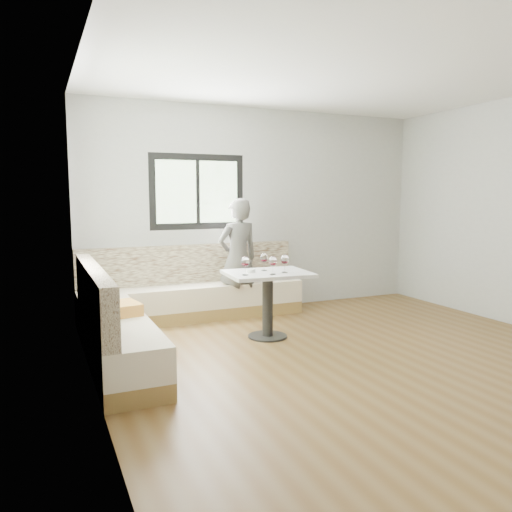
{
  "coord_description": "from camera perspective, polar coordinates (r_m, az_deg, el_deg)",
  "views": [
    {
      "loc": [
        -2.89,
        -3.94,
        1.61
      ],
      "look_at": [
        -0.64,
        1.17,
        0.93
      ],
      "focal_mm": 35.0,
      "sensor_mm": 36.0,
      "label": 1
    }
  ],
  "objects": [
    {
      "name": "olive_ramekin",
      "position": [
        5.56,
        -0.58,
        -1.66
      ],
      "size": [
        0.1,
        0.1,
        0.04
      ],
      "color": "white",
      "rests_on": "table"
    },
    {
      "name": "wine_glass_b",
      "position": [
        5.38,
        1.92,
        -0.65
      ],
      "size": [
        0.09,
        0.09,
        0.2
      ],
      "color": "white",
      "rests_on": "table"
    },
    {
      "name": "banquette",
      "position": [
        5.86,
        -10.49,
        -5.72
      ],
      "size": [
        2.9,
        2.8,
        0.95
      ],
      "color": "brown",
      "rests_on": "ground"
    },
    {
      "name": "person",
      "position": [
        6.54,
        -2.08,
        -0.27
      ],
      "size": [
        0.61,
        0.44,
        1.57
      ],
      "primitive_type": "imported",
      "rotation": [
        0.0,
        0.0,
        3.27
      ],
      "color": "#54524E",
      "rests_on": "ground"
    },
    {
      "name": "wine_glass_c",
      "position": [
        5.53,
        3.32,
        -0.46
      ],
      "size": [
        0.09,
        0.09,
        0.2
      ],
      "color": "white",
      "rests_on": "table"
    },
    {
      "name": "table",
      "position": [
        5.63,
        1.35,
        -3.73
      ],
      "size": [
        0.96,
        0.77,
        0.75
      ],
      "rotation": [
        0.0,
        0.0,
        -0.07
      ],
      "color": "black",
      "rests_on": "ground"
    },
    {
      "name": "room",
      "position": [
        4.91,
        11.17,
        4.55
      ],
      "size": [
        5.01,
        5.01,
        2.81
      ],
      "color": "brown",
      "rests_on": "ground"
    },
    {
      "name": "wine_glass_d",
      "position": [
        5.67,
        0.93,
        -0.26
      ],
      "size": [
        0.09,
        0.09,
        0.2
      ],
      "color": "white",
      "rests_on": "table"
    },
    {
      "name": "wine_glass_a",
      "position": [
        5.35,
        -1.22,
        -0.7
      ],
      "size": [
        0.09,
        0.09,
        0.2
      ],
      "color": "white",
      "rests_on": "table"
    }
  ]
}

